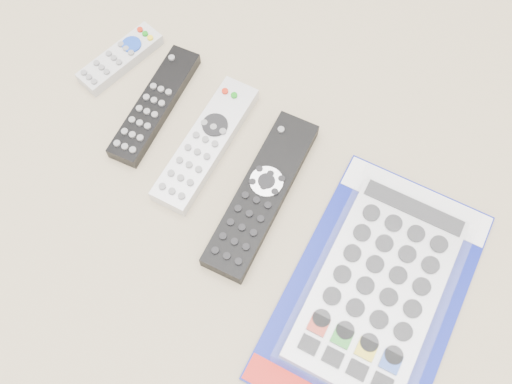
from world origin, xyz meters
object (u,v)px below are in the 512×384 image
Objects in this scene: remote_large_black at (262,194)px; jumbo_remote_packaged at (378,287)px; remote_small_grey at (120,58)px; remote_slim_black at (155,105)px; remote_silver_dvd at (206,144)px.

remote_large_black is 0.69× the size of jumbo_remote_packaged.
remote_large_black reaches higher than remote_small_grey.
remote_large_black is (0.20, -0.02, 0.00)m from remote_slim_black.
jumbo_remote_packaged is (0.18, -0.02, 0.01)m from remote_large_black.
remote_slim_black reaches higher than remote_small_grey.
jumbo_remote_packaged reaches higher than remote_large_black.
remote_slim_black is 0.20m from remote_large_black.
remote_small_grey is 0.39× the size of jumbo_remote_packaged.
remote_large_black is 0.18m from jumbo_remote_packaged.
remote_large_black reaches higher than remote_slim_black.
jumbo_remote_packaged is at bearing -17.95° from remote_slim_black.
remote_silver_dvd is (0.09, -0.01, 0.00)m from remote_slim_black.
remote_large_black is at bearing 165.43° from jumbo_remote_packaged.
remote_small_grey is at bearing 160.15° from remote_silver_dvd.
remote_small_grey is 0.65× the size of remote_silver_dvd.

